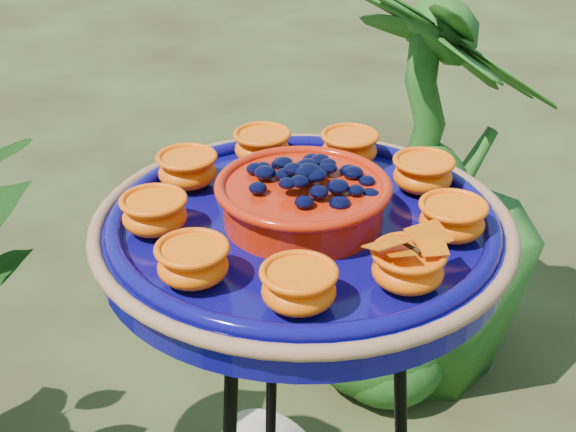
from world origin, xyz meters
name	(u,v)px	position (x,y,z in m)	size (l,w,h in m)	color
feeder_dish	(303,222)	(0.14, -0.11, 0.99)	(0.50, 0.50, 0.11)	#0A0759
shrub_back_right	(428,186)	(0.79, 0.69, 0.53)	(0.60, 0.60, 1.07)	#1A4813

